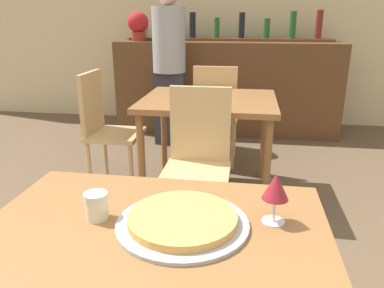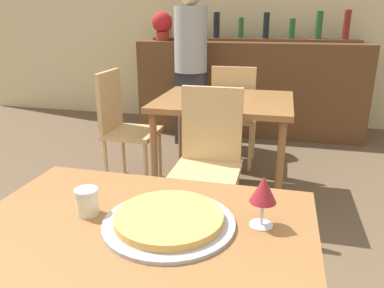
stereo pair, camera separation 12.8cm
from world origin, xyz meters
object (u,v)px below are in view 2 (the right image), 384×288
object	(u,v)px
chair_far_side_back	(234,110)
chair_far_side_left	(122,122)
potted_plant	(162,24)
cheese_shaker	(87,202)
chair_far_side_front	(208,155)
pizza_tray	(169,220)
wine_glass	(263,191)
person_standing	(191,62)

from	to	relation	value
chair_far_side_back	chair_far_side_left	size ratio (longest dim) A/B	1.00
chair_far_side_left	potted_plant	xyz separation A→B (m)	(-0.19, 1.70, 0.72)
cheese_shaker	potted_plant	size ratio (longest dim) A/B	0.26
chair_far_side_front	pizza_tray	size ratio (longest dim) A/B	2.35
chair_far_side_left	pizza_tray	world-z (taller)	chair_far_side_left
chair_far_side_back	wine_glass	bearing A→B (deg)	99.44
chair_far_side_front	cheese_shaker	size ratio (longest dim) A/B	10.85
wine_glass	cheese_shaker	bearing A→B (deg)	-173.55
pizza_tray	potted_plant	size ratio (longest dim) A/B	1.22
wine_glass	person_standing	bearing A→B (deg)	107.90
chair_far_side_front	pizza_tray	xyz separation A→B (m)	(0.11, -1.17, 0.23)
chair_far_side_back	wine_glass	world-z (taller)	chair_far_side_back
wine_glass	chair_far_side_back	bearing A→B (deg)	99.44
chair_far_side_back	chair_far_side_left	xyz separation A→B (m)	(-0.83, -0.59, 0.00)
chair_far_side_front	person_standing	bearing A→B (deg)	107.25
chair_far_side_left	person_standing	distance (m)	1.25
pizza_tray	wine_glass	xyz separation A→B (m)	(0.27, 0.06, 0.10)
wine_glass	pizza_tray	bearing A→B (deg)	-167.16
chair_far_side_front	chair_far_side_back	size ratio (longest dim) A/B	1.00
wine_glass	potted_plant	bearing A→B (deg)	112.42
chair_far_side_back	potted_plant	world-z (taller)	potted_plant
cheese_shaker	wine_glass	size ratio (longest dim) A/B	0.54
pizza_tray	chair_far_side_front	bearing A→B (deg)	95.43
chair_far_side_left	pizza_tray	xyz separation A→B (m)	(0.94, -1.76, 0.23)
chair_far_side_front	chair_far_side_left	bearing A→B (deg)	144.61
chair_far_side_back	cheese_shaker	xyz separation A→B (m)	(-0.16, -2.35, 0.25)
chair_far_side_front	wine_glass	distance (m)	1.22
chair_far_side_back	wine_glass	size ratio (longest dim) A/B	5.90
chair_far_side_front	wine_glass	size ratio (longest dim) A/B	5.90
chair_far_side_front	wine_glass	world-z (taller)	chair_far_side_front
potted_plant	wine_glass	bearing A→B (deg)	-67.58
potted_plant	cheese_shaker	bearing A→B (deg)	-75.96
chair_far_side_front	cheese_shaker	xyz separation A→B (m)	(-0.16, -1.17, 0.25)
cheese_shaker	potted_plant	world-z (taller)	potted_plant
person_standing	chair_far_side_front	bearing A→B (deg)	-72.75
pizza_tray	wine_glass	world-z (taller)	wine_glass
chair_far_side_front	wine_glass	xyz separation A→B (m)	(0.38, -1.11, 0.32)
wine_glass	chair_far_side_left	bearing A→B (deg)	125.43
pizza_tray	potted_plant	bearing A→B (deg)	108.13
chair_far_side_back	potted_plant	size ratio (longest dim) A/B	2.86
chair_far_side_front	chair_far_side_left	size ratio (longest dim) A/B	1.00
chair_far_side_left	cheese_shaker	bearing A→B (deg)	-159.09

